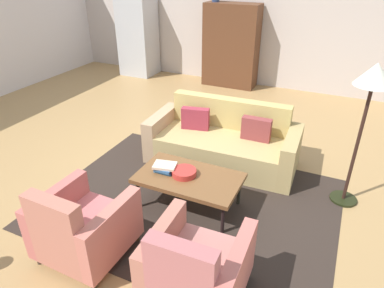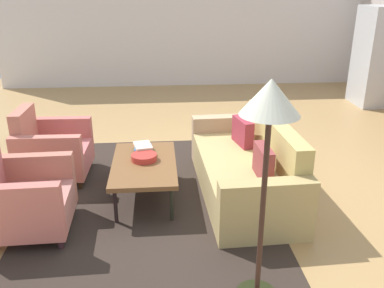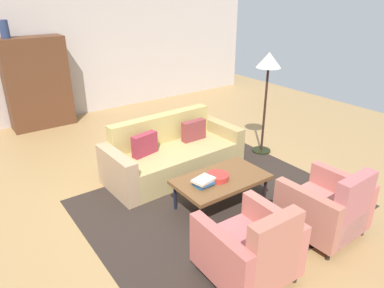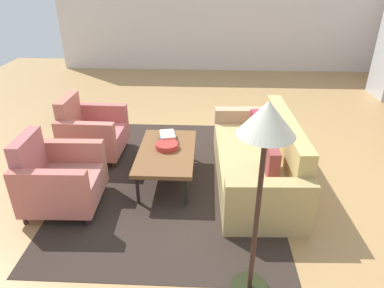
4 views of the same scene
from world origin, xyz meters
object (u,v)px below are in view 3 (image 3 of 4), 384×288
object	(u,v)px
armchair_left	(252,251)
fruit_bowl	(218,177)
couch	(171,155)
coffee_table	(221,180)
armchair_right	(328,209)
floor_lamp	(268,70)
cabinet	(37,83)
vase_tall	(4,29)
book_stack	(203,182)

from	to	relation	value
armchair_left	fruit_bowl	bearing A→B (deg)	66.59
couch	coffee_table	xyz separation A→B (m)	(0.00, -1.19, 0.10)
armchair_left	armchair_right	xyz separation A→B (m)	(1.20, 0.00, 0.00)
coffee_table	floor_lamp	bearing A→B (deg)	27.90
fruit_bowl	cabinet	size ratio (longest dim) A/B	0.16
cabinet	floor_lamp	size ratio (longest dim) A/B	1.05
couch	fruit_bowl	xyz separation A→B (m)	(-0.06, -1.19, 0.17)
coffee_table	armchair_right	xyz separation A→B (m)	(0.60, -1.17, -0.04)
armchair_left	vase_tall	world-z (taller)	vase_tall
armchair_right	cabinet	bearing A→B (deg)	104.78
fruit_bowl	book_stack	distance (m)	0.24
coffee_table	book_stack	world-z (taller)	book_stack
fruit_bowl	vase_tall	distance (m)	4.92
fruit_bowl	floor_lamp	distance (m)	2.20
coffee_table	fruit_bowl	xyz separation A→B (m)	(-0.06, 0.00, 0.07)
armchair_left	cabinet	distance (m)	5.68
floor_lamp	book_stack	bearing A→B (deg)	-155.39
armchair_left	cabinet	world-z (taller)	cabinet
book_stack	vase_tall	xyz separation A→B (m)	(-1.16, 4.48, 1.49)
couch	floor_lamp	world-z (taller)	floor_lamp
book_stack	floor_lamp	world-z (taller)	floor_lamp
couch	floor_lamp	xyz separation A→B (m)	(1.69, -0.29, 1.16)
coffee_table	armchair_left	xyz separation A→B (m)	(-0.60, -1.17, -0.04)
couch	armchair_right	xyz separation A→B (m)	(0.61, -2.35, 0.06)
vase_tall	cabinet	bearing A→B (deg)	0.68
coffee_table	cabinet	xyz separation A→B (m)	(-1.06, 4.47, 0.52)
armchair_right	floor_lamp	distance (m)	2.58
coffee_table	armchair_right	size ratio (longest dim) A/B	1.36
coffee_table	floor_lamp	xyz separation A→B (m)	(1.69, 0.90, 1.06)
armchair_right	floor_lamp	size ratio (longest dim) A/B	0.51
cabinet	floor_lamp	world-z (taller)	cabinet
armchair_left	book_stack	distance (m)	1.19
armchair_left	armchair_right	bearing A→B (deg)	1.44
coffee_table	book_stack	xyz separation A→B (m)	(-0.30, -0.02, 0.09)
floor_lamp	cabinet	bearing A→B (deg)	127.60
fruit_bowl	vase_tall	bearing A→B (deg)	107.42
coffee_table	floor_lamp	size ratio (longest dim) A/B	0.70
fruit_bowl	book_stack	size ratio (longest dim) A/B	0.96
fruit_bowl	cabinet	xyz separation A→B (m)	(-1.00, 4.47, 0.45)
coffee_table	armchair_left	distance (m)	1.31
vase_tall	floor_lamp	world-z (taller)	vase_tall
cabinet	floor_lamp	xyz separation A→B (m)	(2.75, -3.58, 0.54)
armchair_left	floor_lamp	bearing A→B (deg)	43.41
book_stack	floor_lamp	xyz separation A→B (m)	(1.99, 0.91, 0.97)
armchair_left	floor_lamp	world-z (taller)	floor_lamp
fruit_bowl	floor_lamp	size ratio (longest dim) A/B	0.17
cabinet	vase_tall	bearing A→B (deg)	-179.32
couch	armchair_left	size ratio (longest dim) A/B	2.42
cabinet	vase_tall	world-z (taller)	vase_tall
armchair_left	book_stack	world-z (taller)	armchair_left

